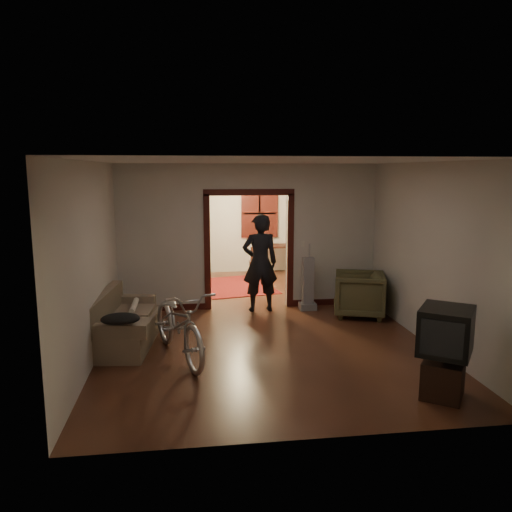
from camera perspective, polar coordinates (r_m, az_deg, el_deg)
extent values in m
cube|color=#391C12|center=(9.24, -0.25, -7.04)|extent=(5.00, 8.50, 0.01)
cube|color=white|center=(8.84, -0.26, 10.60)|extent=(5.00, 8.50, 0.01)
cube|color=beige|center=(13.13, -2.66, 4.21)|extent=(5.00, 0.02, 2.80)
cube|color=beige|center=(8.96, -16.32, 1.22)|extent=(0.02, 8.50, 2.80)
cube|color=beige|center=(9.58, 14.75, 1.82)|extent=(0.02, 8.50, 2.80)
cube|color=beige|center=(9.67, -0.83, 2.22)|extent=(5.00, 0.14, 2.80)
cube|color=#39110D|center=(9.71, -0.83, 0.46)|extent=(1.74, 0.20, 2.32)
cube|color=black|center=(13.16, 0.40, 4.88)|extent=(0.98, 0.06, 1.28)
sphere|color=#FFE0A5|center=(11.33, -1.91, 8.14)|extent=(0.24, 0.24, 0.24)
cube|color=silver|center=(9.80, 5.33, 1.39)|extent=(0.08, 0.01, 0.12)
cube|color=brown|center=(8.02, -14.67, -6.92)|extent=(1.01, 1.87, 0.83)
cylinder|color=beige|center=(8.26, -13.77, -5.54)|extent=(0.09, 0.73, 0.09)
ellipsoid|color=black|center=(7.07, -15.24, -6.94)|extent=(0.53, 0.40, 0.15)
imported|color=silver|center=(7.26, -8.79, -7.55)|extent=(1.31, 2.11, 1.05)
imported|color=brown|center=(9.43, 11.66, -4.30)|extent=(1.13, 1.11, 0.82)
cube|color=black|center=(6.50, 20.57, -13.00)|extent=(0.65, 0.66, 0.45)
cube|color=black|center=(6.30, 20.90, -7.98)|extent=(0.83, 0.85, 0.55)
cube|color=gray|center=(9.68, 5.96, -3.14)|extent=(0.38, 0.33, 1.03)
imported|color=black|center=(9.48, 0.46, -0.79)|extent=(0.71, 0.49, 1.87)
cube|color=#620F13|center=(11.65, -2.45, -3.45)|extent=(1.94, 2.33, 0.02)
cube|color=black|center=(12.67, -9.09, 1.40)|extent=(0.95, 0.69, 1.71)
sphere|color=#1E5972|center=(12.56, -9.23, 6.31)|extent=(0.27, 0.27, 0.27)
cube|color=black|center=(12.99, 2.62, -0.42)|extent=(1.14, 0.86, 0.75)
cube|color=black|center=(12.37, 0.13, -0.74)|extent=(0.42, 0.42, 0.83)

